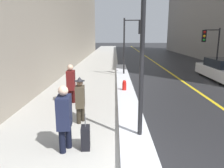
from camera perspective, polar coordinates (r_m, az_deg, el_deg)
name	(u,v)px	position (r m, az deg, el deg)	size (l,w,h in m)	color
sidewalk_slab	(95,68)	(19.29, -4.35, 4.14)	(4.00, 80.00, 0.01)	#B2AFA8
road_centre_stripe	(164,68)	(19.69, 13.37, 4.00)	(0.16, 80.00, 0.00)	gold
snow_bank_curb	(125,88)	(11.53, 3.45, -1.14)	(0.84, 17.67, 0.21)	silver
lamp_post	(142,42)	(5.56, 7.95, 10.81)	(0.28, 0.28, 4.42)	black
traffic_light_near	(134,35)	(15.14, 5.79, 12.67)	(1.31, 0.33, 3.96)	black
traffic_light_far	(209,41)	(18.59, 24.02, 10.31)	(1.31, 0.33, 3.38)	black
pedestrian_in_glasses	(64,115)	(5.49, -12.35, -8.04)	(0.36, 0.57, 1.68)	black
pedestrian_in_fedora	(80,98)	(7.19, -8.32, -3.65)	(0.33, 0.49, 1.55)	#2A241B
pedestrian_trailing	(71,82)	(9.21, -10.67, 0.44)	(0.36, 0.57, 1.68)	#340C0C
parked_car_white	(222,70)	(15.97, 26.86, 3.33)	(1.80, 4.85, 1.37)	silver
rolling_suitcase	(86,138)	(5.74, -6.90, -13.77)	(0.25, 0.38, 0.95)	black
fire_hydrant	(124,87)	(10.74, 3.23, -0.84)	(0.20, 0.20, 0.70)	red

